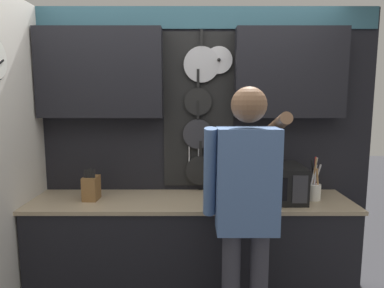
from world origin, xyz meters
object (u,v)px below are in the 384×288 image
at_px(microwave, 268,182).
at_px(person, 245,201).
at_px(knife_block, 90,188).
at_px(utensil_crock, 312,189).

relative_size(microwave, person, 0.28).
relative_size(knife_block, person, 0.15).
xyz_separation_m(knife_block, utensil_crock, (1.77, 0.00, -0.01)).
xyz_separation_m(microwave, utensil_crock, (0.35, 0.00, -0.05)).
distance_m(microwave, utensil_crock, 0.36).
height_order(knife_block, person, person).
relative_size(utensil_crock, person, 0.19).
bearing_deg(microwave, knife_block, 179.98).
relative_size(knife_block, utensil_crock, 0.76).
height_order(microwave, person, person).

